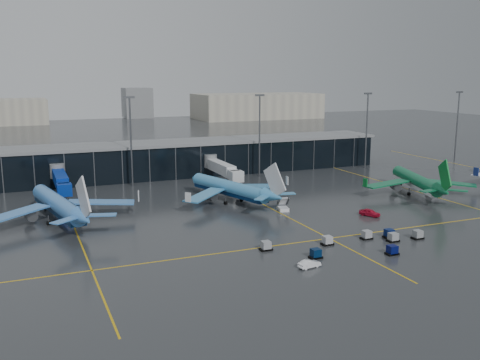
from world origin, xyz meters
name	(u,v)px	position (x,y,z in m)	size (l,w,h in m)	color
ground	(251,224)	(0.00, 0.00, 0.00)	(600.00, 600.00, 0.00)	#282B2D
terminal_pier	(172,158)	(0.00, 62.00, 5.42)	(142.00, 17.00, 10.70)	black
jet_bridges	(61,180)	(-35.00, 42.99, 4.55)	(94.00, 27.50, 7.20)	#595B60
flood_masts	(198,135)	(5.00, 50.00, 13.81)	(203.00, 0.50, 25.50)	#595B60
distant_hangars	(160,108)	(49.94, 270.08, 8.79)	(260.00, 71.00, 22.00)	#B2AD99
taxi_lines	(271,209)	(10.00, 10.61, 0.01)	(220.00, 120.00, 0.02)	gold
airliner_arkefly	(57,194)	(-37.53, 18.41, 6.05)	(34.58, 39.38, 12.10)	#3E7ECB
airliner_klm_near	(229,180)	(3.38, 21.16, 5.67)	(32.39, 36.89, 11.34)	#3A88C1
airliner_aer_lingus	(417,173)	(52.89, 10.43, 5.62)	(32.10, 36.56, 11.23)	#0B643A
baggage_carts	(360,241)	(12.87, -20.90, 0.76)	(32.32, 12.33, 1.70)	black
mobile_airstair	(283,207)	(11.74, 7.88, 0.77)	(2.88, 3.62, 3.45)	white
service_van_red	(370,213)	(27.47, -4.08, 0.81)	(1.91, 4.74, 1.62)	#B40D29
service_van_white	(309,264)	(-1.67, -27.53, 0.66)	(1.40, 4.03, 1.33)	white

